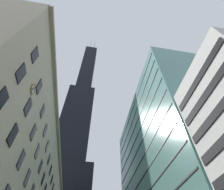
# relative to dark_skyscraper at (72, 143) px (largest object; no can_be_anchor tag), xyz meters

# --- Properties ---
(dark_skyscraper) EXTENTS (26.14, 26.14, 204.13)m
(dark_skyscraper) POSITION_rel_dark_skyscraper_xyz_m (0.00, 0.00, 0.00)
(dark_skyscraper) COLOR black
(dark_skyscraper) RESTS_ON ground
(glass_office_midrise) EXTENTS (14.17, 45.17, 47.24)m
(glass_office_midrise) POSITION_rel_dark_skyscraper_xyz_m (30.11, -46.33, -35.80)
(glass_office_midrise) COLOR slate
(glass_office_midrise) RESTS_ON ground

